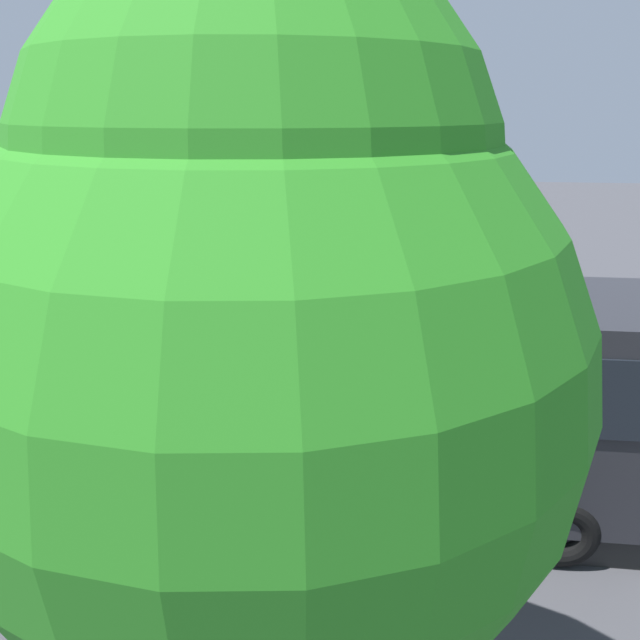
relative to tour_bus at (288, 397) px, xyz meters
name	(u,v)px	position (x,y,z in m)	size (l,w,h in m)	color
ground_plane	(388,378)	(-1.42, -4.67, -1.65)	(80.00, 80.00, 0.00)	#424247
tour_bus	(288,397)	(0.00, 0.00, 0.00)	(10.58, 2.62, 3.25)	#26262B
spectator_far_left	(432,370)	(-2.22, -2.69, -0.60)	(0.58, 0.35, 1.76)	black
spectator_left	(361,367)	(-0.92, -2.68, -0.58)	(0.58, 0.37, 1.78)	#473823
spectator_centre	(306,357)	(0.16, -3.01, -0.56)	(0.57, 0.39, 1.81)	#473823
spectator_right	(241,360)	(1.41, -2.91, -0.65)	(0.57, 0.38, 1.68)	black
spectator_far_right	(174,355)	(2.72, -2.84, -0.58)	(0.57, 0.33, 1.77)	black
parked_motorcycle_silver	(526,412)	(-3.88, -2.34, -1.16)	(2.05, 0.64, 0.99)	black
stunt_motorcycle	(327,288)	(0.30, -8.09, -0.58)	(1.71, 1.11, 1.93)	black
tree_centre	(266,330)	(-0.69, 4.74, 2.69)	(3.93, 3.93, 6.60)	#51381E
bay_line_b	(565,383)	(-5.19, -4.87, -1.64)	(0.25, 3.62, 0.01)	white
bay_line_c	(429,377)	(-2.30, -4.87, -1.64)	(0.28, 4.46, 0.01)	white
bay_line_d	(299,371)	(0.58, -4.87, -1.64)	(0.28, 4.41, 0.01)	white
bay_line_e	(174,365)	(3.47, -4.87, -1.64)	(0.30, 4.83, 0.01)	white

